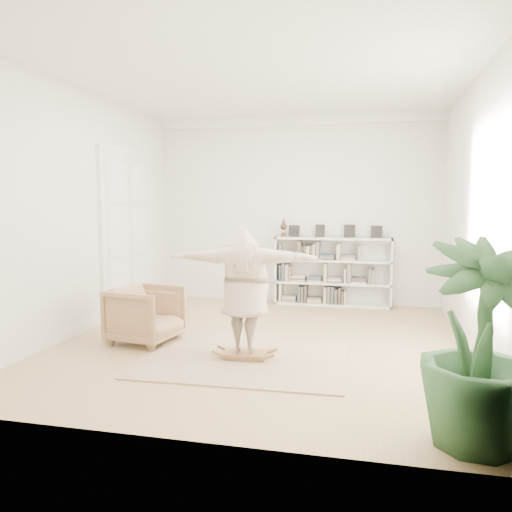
{
  "coord_description": "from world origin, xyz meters",
  "views": [
    {
      "loc": [
        1.45,
        -6.68,
        1.94
      ],
      "look_at": [
        -0.19,
        0.4,
        1.17
      ],
      "focal_mm": 35.0,
      "sensor_mm": 36.0,
      "label": 1
    }
  ],
  "objects_px": {
    "armchair": "(146,314)",
    "rocker_board": "(245,354)",
    "bookshelf": "(332,272)",
    "person": "(245,288)",
    "houseplant": "(479,344)"
  },
  "relations": [
    {
      "from": "person",
      "to": "houseplant",
      "type": "bearing_deg",
      "value": 141.89
    },
    {
      "from": "rocker_board",
      "to": "houseplant",
      "type": "height_order",
      "value": "houseplant"
    },
    {
      "from": "rocker_board",
      "to": "person",
      "type": "distance_m",
      "value": 0.83
    },
    {
      "from": "houseplant",
      "to": "person",
      "type": "bearing_deg",
      "value": 143.43
    },
    {
      "from": "bookshelf",
      "to": "person",
      "type": "height_order",
      "value": "person"
    },
    {
      "from": "rocker_board",
      "to": "person",
      "type": "relative_size",
      "value": 0.29
    },
    {
      "from": "armchair",
      "to": "rocker_board",
      "type": "bearing_deg",
      "value": -96.3
    },
    {
      "from": "bookshelf",
      "to": "rocker_board",
      "type": "distance_m",
      "value": 3.76
    },
    {
      "from": "bookshelf",
      "to": "person",
      "type": "distance_m",
      "value": 3.72
    },
    {
      "from": "armchair",
      "to": "rocker_board",
      "type": "relative_size",
      "value": 1.6
    },
    {
      "from": "person",
      "to": "houseplant",
      "type": "distance_m",
      "value": 2.92
    },
    {
      "from": "bookshelf",
      "to": "person",
      "type": "bearing_deg",
      "value": -102.25
    },
    {
      "from": "rocker_board",
      "to": "person",
      "type": "bearing_deg",
      "value": 90.25
    },
    {
      "from": "bookshelf",
      "to": "houseplant",
      "type": "xyz_separation_m",
      "value": [
        1.56,
        -5.37,
        0.2
      ]
    },
    {
      "from": "person",
      "to": "rocker_board",
      "type": "bearing_deg",
      "value": 90.25
    }
  ]
}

